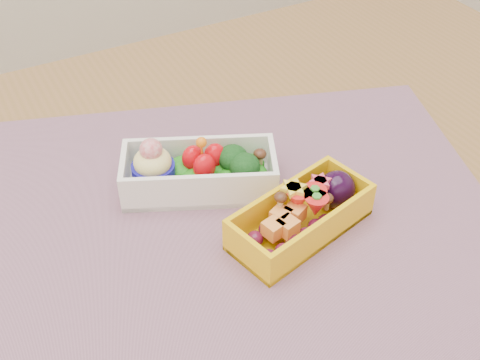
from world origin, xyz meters
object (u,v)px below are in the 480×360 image
placemat (236,212)px  bento_yellow (303,214)px  bento_white (198,171)px  table (230,261)px

placemat → bento_yellow: 0.08m
bento_white → placemat: bearing=-46.5°
table → bento_white: size_ratio=6.53×
table → bento_white: bento_white is taller
table → placemat: (-0.00, -0.02, 0.10)m
table → bento_white: (-0.02, 0.03, 0.13)m
table → placemat: size_ratio=2.15×
table → bento_yellow: 0.15m
placemat → bento_yellow: size_ratio=3.40×
table → bento_yellow: bearing=-60.2°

